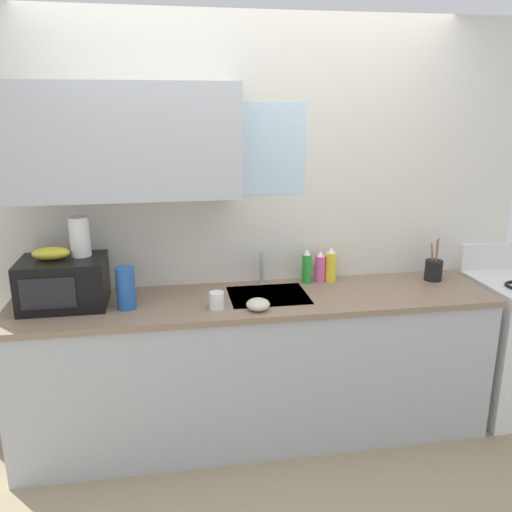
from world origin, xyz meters
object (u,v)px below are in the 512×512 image
Objects in this scene: microwave at (64,283)px; cereal_canister at (126,288)px; dish_soap_bottle_green at (307,267)px; dish_soap_bottle_yellow at (331,265)px; utensil_crock at (434,270)px; small_bowl at (258,304)px; paper_towel_roll at (80,237)px; dish_soap_bottle_pink at (320,267)px; mug_white at (217,300)px; banana_bunch at (51,253)px.

microwave is 1.96× the size of cereal_canister.
dish_soap_bottle_yellow is (0.16, 0.01, 0.00)m from dish_soap_bottle_green.
utensil_crock reaches higher than small_bowl.
small_bowl is at bearing -17.55° from paper_towel_roll.
microwave is 0.27m from paper_towel_roll.
dish_soap_bottle_green is 0.16m from dish_soap_bottle_yellow.
microwave reaches higher than dish_soap_bottle_pink.
mug_white reaches higher than small_bowl.
dish_soap_bottle_yellow is at bearing 4.92° from dish_soap_bottle_green.
banana_bunch is 2.31m from utensil_crock.
cereal_canister is (-1.18, -0.27, 0.02)m from dish_soap_bottle_pink.
mug_white is (0.49, -0.09, -0.07)m from cereal_canister.
dish_soap_bottle_green reaches higher than small_bowl.
microwave is at bearing 166.67° from small_bowl.
small_bowl is (0.95, -0.30, -0.35)m from paper_towel_roll.
paper_towel_roll is 0.81× the size of utensil_crock.
mug_white is at bearing -12.81° from microwave.
dish_soap_bottle_yellow reaches higher than dish_soap_bottle_green.
cereal_canister is 2.47× the size of mug_white.
mug_white is at bearing -154.94° from dish_soap_bottle_yellow.
paper_towel_roll is 1.10× the size of dish_soap_bottle_pink.
cereal_canister is at bearing -32.01° from paper_towel_roll.
paper_towel_roll reaches higher than dish_soap_bottle_pink.
dish_soap_bottle_pink is 0.74× the size of utensil_crock.
utensil_crock is (1.90, 0.17, -0.05)m from cereal_canister.
dish_soap_bottle_pink reaches higher than mug_white.
mug_white is at bearing 164.74° from small_bowl.
mug_white is (-0.60, -0.34, -0.06)m from dish_soap_bottle_green.
dish_soap_bottle_yellow is at bearing -1.69° from dish_soap_bottle_pink.
cereal_canister is (-1.09, -0.25, 0.01)m from dish_soap_bottle_green.
microwave is at bearing -173.99° from dish_soap_bottle_yellow.
paper_towel_roll reaches higher than dish_soap_bottle_yellow.
banana_bunch is 0.73× the size of utensil_crock.
paper_towel_roll reaches higher than cereal_canister.
cereal_canister reaches higher than dish_soap_bottle_yellow.
dish_soap_bottle_yellow is 1.70× the size of small_bowl.
banana_bunch is 1.16m from small_bowl.
dish_soap_bottle_pink is 0.07m from dish_soap_bottle_yellow.
cereal_canister is at bearing -16.13° from microwave.
mug_white is at bearing -10.44° from cereal_canister.
dish_soap_bottle_pink is 0.73m from utensil_crock.
cereal_canister reaches higher than mug_white.
banana_bunch is 2.11× the size of mug_white.
microwave is 2.25m from utensil_crock.
cereal_canister is at bearing 169.56° from mug_white.
dish_soap_bottle_green reaches higher than mug_white.
mug_white is 0.23m from small_bowl.
dish_soap_bottle_pink is at bearing 9.83° from dish_soap_bottle_green.
utensil_crock is (0.72, -0.10, -0.02)m from dish_soap_bottle_pink.
banana_bunch is 1.54× the size of small_bowl.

